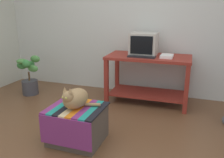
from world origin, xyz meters
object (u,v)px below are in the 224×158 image
book (167,56)px  cat (75,98)px  tv_monitor (144,44)px  ottoman_with_blanket (77,124)px  desk (148,71)px  potted_plant (29,78)px  keyboard (142,56)px

book → cat: bearing=-118.4°
tv_monitor → ottoman_with_blanket: bearing=-106.4°
desk → potted_plant: bearing=-171.9°
keyboard → book: (0.35, 0.10, 0.01)m
tv_monitor → book: bearing=-17.2°
ottoman_with_blanket → cat: size_ratio=1.54×
ottoman_with_blanket → desk: bearing=70.8°
tv_monitor → potted_plant: tv_monitor is taller
desk → potted_plant: desk is taller
tv_monitor → cat: bearing=-106.2°
book → potted_plant: bearing=-172.5°
keyboard → tv_monitor: bearing=94.2°
tv_monitor → keyboard: bearing=-87.1°
tv_monitor → keyboard: tv_monitor is taller
book → tv_monitor: bearing=164.4°
desk → tv_monitor: bearing=145.6°
keyboard → book: bearing=16.6°
keyboard → cat: size_ratio=1.06×
cat → book: bearing=71.0°
potted_plant → cat: bearing=-37.2°
desk → keyboard: (-0.08, -0.15, 0.25)m
book → potted_plant: book is taller
book → potted_plant: size_ratio=0.37×
keyboard → potted_plant: keyboard is taller
keyboard → potted_plant: bearing=-174.7°
keyboard → book: size_ratio=1.64×
tv_monitor → potted_plant: 2.00m
keyboard → cat: (-0.42, -1.30, -0.23)m
desk → tv_monitor: size_ratio=3.03×
book → desk: bearing=171.4°
desk → cat: size_ratio=3.33×
tv_monitor → cat: 1.60m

